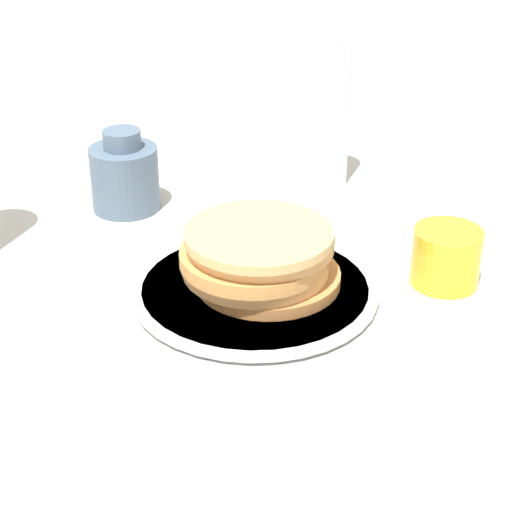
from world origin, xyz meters
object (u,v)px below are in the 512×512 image
object	(u,v)px
cream_jug	(125,175)
pancake_stack	(258,257)
plate	(256,288)
water_bottle_mid	(326,114)
juice_glass	(446,257)

from	to	relation	value
cream_jug	pancake_stack	bearing A→B (deg)	-38.16
plate	pancake_stack	bearing A→B (deg)	0.59
pancake_stack	water_bottle_mid	distance (m)	0.33
plate	cream_jug	size ratio (longest dim) A/B	2.49
juice_glass	pancake_stack	bearing A→B (deg)	-159.77
plate	cream_jug	distance (m)	0.29
water_bottle_mid	cream_jug	bearing A→B (deg)	-148.29
plate	water_bottle_mid	world-z (taller)	water_bottle_mid
juice_glass	water_bottle_mid	xyz separation A→B (m)	(-0.18, 0.25, 0.07)
juice_glass	water_bottle_mid	distance (m)	0.32
plate	juice_glass	distance (m)	0.22
pancake_stack	plate	bearing A→B (deg)	-179.41
plate	water_bottle_mid	distance (m)	0.34
juice_glass	cream_jug	size ratio (longest dim) A/B	0.70
cream_jug	water_bottle_mid	size ratio (longest dim) A/B	0.51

